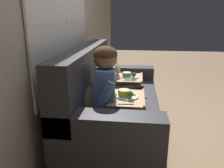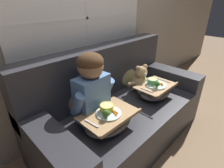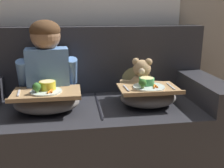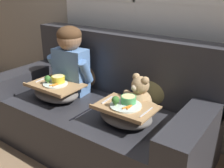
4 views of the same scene
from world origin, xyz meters
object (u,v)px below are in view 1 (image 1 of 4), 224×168
object	(u,v)px
throw_pillow_behind_child	(85,93)
teddy_bear	(114,77)
couch	(110,105)
child_figure	(106,76)
throw_pillow_behind_teddy	(98,74)
lap_tray_child	(127,103)
lap_tray_teddy	(130,82)

from	to	relation	value
throw_pillow_behind_child	teddy_bear	world-z (taller)	throw_pillow_behind_child
couch	teddy_bear	distance (m)	0.44
throw_pillow_behind_child	child_figure	bearing A→B (deg)	-89.97
throw_pillow_behind_child	throw_pillow_behind_teddy	size ratio (longest dim) A/B	1.07
child_figure	lap_tray_child	distance (m)	0.33
throw_pillow_behind_teddy	lap_tray_child	bearing A→B (deg)	-150.65
throw_pillow_behind_teddy	lap_tray_teddy	xyz separation A→B (m)	(-0.00, -0.41, -0.09)
throw_pillow_behind_child	couch	bearing A→B (deg)	-28.86
teddy_bear	lap_tray_teddy	distance (m)	0.21
throw_pillow_behind_teddy	couch	bearing A→B (deg)	-151.14
couch	lap_tray_child	size ratio (longest dim) A/B	4.05
throw_pillow_behind_child	lap_tray_teddy	xyz separation A→B (m)	(0.74, -0.41, -0.09)
throw_pillow_behind_child	throw_pillow_behind_teddy	distance (m)	0.74
throw_pillow_behind_teddy	child_figure	distance (m)	0.78
child_figure	lap_tray_teddy	distance (m)	0.81
couch	child_figure	distance (m)	0.58
lap_tray_teddy	couch	bearing A→B (deg)	150.13
couch	lap_tray_teddy	xyz separation A→B (m)	(0.37, -0.21, 0.18)
couch	throw_pillow_behind_teddy	xyz separation A→B (m)	(0.37, 0.20, 0.27)
throw_pillow_behind_teddy	teddy_bear	size ratio (longest dim) A/B	1.00
couch	lap_tray_child	xyz separation A→B (m)	(-0.37, -0.21, 0.18)
couch	throw_pillow_behind_child	bearing A→B (deg)	151.14
couch	lap_tray_teddy	world-z (taller)	couch
lap_tray_child	lap_tray_teddy	world-z (taller)	same
throw_pillow_behind_child	lap_tray_child	world-z (taller)	throw_pillow_behind_child
couch	lap_tray_teddy	size ratio (longest dim) A/B	4.40
lap_tray_teddy	lap_tray_child	bearing A→B (deg)	-179.98
couch	throw_pillow_behind_child	xyz separation A→B (m)	(-0.37, 0.20, 0.27)
couch	child_figure	world-z (taller)	child_figure
child_figure	lap_tray_teddy	world-z (taller)	child_figure
couch	child_figure	xyz separation A→B (m)	(-0.37, -0.01, 0.44)
couch	lap_tray_teddy	bearing A→B (deg)	-29.87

